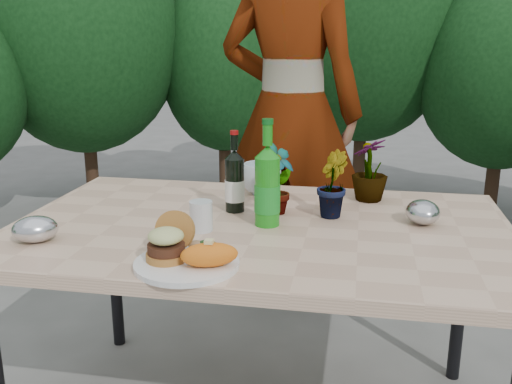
% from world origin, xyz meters
% --- Properties ---
extents(patio_table, '(1.60, 1.00, 0.75)m').
position_xyz_m(patio_table, '(0.00, 0.00, 0.69)').
color(patio_table, '#D2AC8C').
rests_on(patio_table, ground).
extents(shrub_hedge, '(6.78, 5.20, 2.36)m').
position_xyz_m(shrub_hedge, '(0.21, 1.79, 1.18)').
color(shrub_hedge, '#382316').
rests_on(shrub_hedge, ground).
extents(dinner_plate, '(0.28, 0.28, 0.01)m').
position_xyz_m(dinner_plate, '(-0.13, -0.38, 0.76)').
color(dinner_plate, white).
rests_on(dinner_plate, patio_table).
extents(burger_stack, '(0.11, 0.16, 0.11)m').
position_xyz_m(burger_stack, '(-0.19, -0.36, 0.81)').
color(burger_stack, '#B7722D').
rests_on(burger_stack, dinner_plate).
extents(sweet_potato, '(0.17, 0.12, 0.06)m').
position_xyz_m(sweet_potato, '(-0.06, -0.40, 0.80)').
color(sweet_potato, orange).
rests_on(sweet_potato, dinner_plate).
extents(grilled_veg, '(0.08, 0.05, 0.03)m').
position_xyz_m(grilled_veg, '(-0.11, -0.29, 0.78)').
color(grilled_veg, olive).
rests_on(grilled_veg, dinner_plate).
extents(wine_bottle, '(0.07, 0.07, 0.28)m').
position_xyz_m(wine_bottle, '(-0.11, 0.13, 0.85)').
color(wine_bottle, black).
rests_on(wine_bottle, patio_table).
extents(sparkling_water, '(0.08, 0.08, 0.34)m').
position_xyz_m(sparkling_water, '(0.02, -0.00, 0.88)').
color(sparkling_water, '#1A8518').
rests_on(sparkling_water, patio_table).
extents(plastic_cup, '(0.07, 0.07, 0.09)m').
position_xyz_m(plastic_cup, '(-0.17, -0.09, 0.80)').
color(plastic_cup, silver).
rests_on(plastic_cup, patio_table).
extents(seedling_left, '(0.14, 0.16, 0.25)m').
position_xyz_m(seedling_left, '(0.04, 0.12, 0.88)').
color(seedling_left, '#285E20').
rests_on(seedling_left, patio_table).
extents(seedling_mid, '(0.12, 0.14, 0.22)m').
position_xyz_m(seedling_mid, '(0.22, 0.13, 0.86)').
color(seedling_mid, '#2C571E').
rests_on(seedling_mid, patio_table).
extents(seedling_right, '(0.18, 0.18, 0.23)m').
position_xyz_m(seedling_right, '(0.35, 0.35, 0.87)').
color(seedling_right, '#256121').
rests_on(seedling_right, patio_table).
extents(blue_bowl, '(0.16, 0.16, 0.12)m').
position_xyz_m(blue_bowl, '(-0.06, 0.36, 0.81)').
color(blue_bowl, silver).
rests_on(blue_bowl, patio_table).
extents(foil_packet_left, '(0.17, 0.15, 0.08)m').
position_xyz_m(foil_packet_left, '(-0.63, -0.28, 0.79)').
color(foil_packet_left, silver).
rests_on(foil_packet_left, patio_table).
extents(foil_packet_right, '(0.12, 0.14, 0.08)m').
position_xyz_m(foil_packet_right, '(0.52, 0.10, 0.79)').
color(foil_packet_right, '#B5B8BC').
rests_on(foil_packet_right, patio_table).
extents(person, '(0.77, 0.57, 1.95)m').
position_xyz_m(person, '(-0.04, 1.04, 0.98)').
color(person, '#9B614D').
rests_on(person, ground).
extents(terracotta_pot, '(0.17, 0.17, 0.14)m').
position_xyz_m(terracotta_pot, '(-1.78, 1.80, 0.07)').
color(terracotta_pot, '#B3502E').
rests_on(terracotta_pot, ground).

